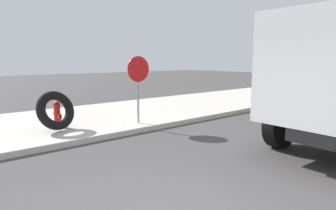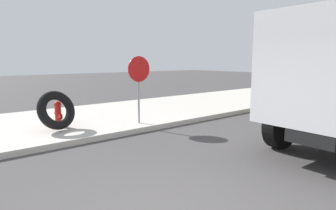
{
  "view_description": "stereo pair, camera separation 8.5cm",
  "coord_description": "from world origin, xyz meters",
  "views": [
    {
      "loc": [
        -2.22,
        -2.66,
        2.06
      ],
      "look_at": [
        2.49,
        2.84,
        0.94
      ],
      "focal_mm": 31.32,
      "sensor_mm": 36.0,
      "label": 1
    },
    {
      "loc": [
        -2.15,
        -2.72,
        2.06
      ],
      "look_at": [
        2.49,
        2.84,
        0.94
      ],
      "focal_mm": 31.32,
      "sensor_mm": 36.0,
      "label": 2
    }
  ],
  "objects": [
    {
      "name": "sidewalk_curb",
      "position": [
        0.0,
        6.5,
        0.07
      ],
      "size": [
        36.0,
        5.0,
        0.15
      ],
      "primitive_type": "cube",
      "color": "#BCB7AD",
      "rests_on": "ground"
    },
    {
      "name": "fire_hydrant",
      "position": [
        0.73,
        5.68,
        0.54
      ],
      "size": [
        0.21,
        0.47,
        0.74
      ],
      "color": "red",
      "rests_on": "sidewalk_curb"
    },
    {
      "name": "loose_tire",
      "position": [
        0.55,
        5.25,
        0.7
      ],
      "size": [
        1.19,
        0.83,
        1.1
      ],
      "primitive_type": "torus",
      "rotation": [
        1.22,
        0.0,
        0.22
      ],
      "color": "black",
      "rests_on": "sidewalk_curb"
    },
    {
      "name": "stop_sign",
      "position": [
        2.79,
        4.55,
        1.54
      ],
      "size": [
        0.76,
        0.08,
        2.02
      ],
      "color": "gray",
      "rests_on": "sidewalk_curb"
    }
  ]
}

